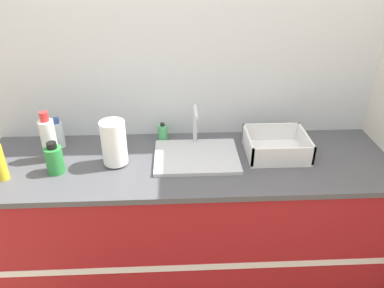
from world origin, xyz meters
TOP-DOWN VIEW (x-y plane):
  - wall_back at (0.00, 0.67)m, footprint 4.60×0.06m
  - counter_cabinet at (0.00, 0.32)m, footprint 2.22×0.66m
  - sink at (0.04, 0.35)m, footprint 0.45×0.35m
  - paper_towel_roll at (-0.38, 0.31)m, footprint 0.13×0.13m
  - dish_rack at (0.49, 0.37)m, footprint 0.33×0.29m
  - bottle_green at (-0.68, 0.24)m, footprint 0.09×0.09m
  - bottle_clear at (-0.73, 0.51)m, footprint 0.06×0.06m
  - bottle_white_spray at (-0.73, 0.37)m, footprint 0.08×0.08m
  - soap_dispenser at (-0.14, 0.56)m, footprint 0.05×0.05m

SIDE VIEW (x-z plane):
  - counter_cabinet at x=0.00m, z-range 0.00..0.90m
  - sink at x=0.04m, z-range 0.79..1.04m
  - dish_rack at x=0.49m, z-range 0.88..0.99m
  - soap_dispenser at x=-0.14m, z-range 0.89..1.00m
  - bottle_green at x=-0.68m, z-range 0.89..1.06m
  - bottle_clear at x=-0.73m, z-range 0.89..1.07m
  - bottle_white_spray at x=-0.73m, z-range 0.88..1.16m
  - paper_towel_roll at x=-0.38m, z-range 0.90..1.14m
  - wall_back at x=0.00m, z-range 0.00..2.60m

